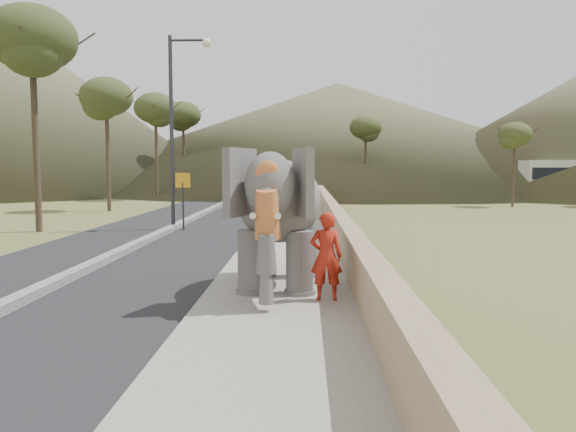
% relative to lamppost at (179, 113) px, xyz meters
% --- Properties ---
extents(ground, '(160.00, 160.00, 0.00)m').
position_rel_lamppost_xyz_m(ground, '(4.69, -14.62, -4.87)').
color(ground, olive).
rests_on(ground, ground).
extents(road, '(7.00, 120.00, 0.03)m').
position_rel_lamppost_xyz_m(road, '(-0.31, -4.62, -4.86)').
color(road, black).
rests_on(road, ground).
extents(median, '(0.35, 120.00, 0.22)m').
position_rel_lamppost_xyz_m(median, '(-0.31, -4.62, -4.76)').
color(median, black).
rests_on(median, ground).
extents(walkway, '(3.00, 120.00, 0.15)m').
position_rel_lamppost_xyz_m(walkway, '(4.69, -4.62, -4.80)').
color(walkway, '#9E9687').
rests_on(walkway, ground).
extents(parapet, '(0.30, 120.00, 1.10)m').
position_rel_lamppost_xyz_m(parapet, '(6.34, -4.62, -4.32)').
color(parapet, tan).
rests_on(parapet, ground).
extents(lamppost, '(1.76, 0.36, 8.00)m').
position_rel_lamppost_xyz_m(lamppost, '(0.00, 0.00, 0.00)').
color(lamppost, '#2C2D31').
rests_on(lamppost, ground).
extents(signboard, '(0.60, 0.08, 2.40)m').
position_rel_lamppost_xyz_m(signboard, '(0.19, -0.33, -3.23)').
color(signboard, '#2D2D33').
rests_on(signboard, ground).
extents(distant_car, '(4.55, 3.31, 1.44)m').
position_rel_lamppost_xyz_m(distant_car, '(20.68, 21.91, -4.15)').
color(distant_car, '#BCBBC3').
rests_on(distant_car, ground).
extents(hill_far, '(80.00, 80.00, 14.00)m').
position_rel_lamppost_xyz_m(hill_far, '(9.69, 55.38, 2.13)').
color(hill_far, brown).
rests_on(hill_far, ground).
extents(elephant_and_man, '(2.35, 4.03, 2.84)m').
position_rel_lamppost_xyz_m(elephant_and_man, '(4.71, -11.34, -3.31)').
color(elephant_and_man, slate).
rests_on(elephant_and_man, ground).
extents(motorcyclist, '(1.19, 1.89, 1.85)m').
position_rel_lamppost_xyz_m(motorcyclist, '(1.97, 6.26, -4.16)').
color(motorcyclist, maroon).
rests_on(motorcyclist, ground).
extents(trees, '(48.32, 43.43, 9.30)m').
position_rel_lamppost_xyz_m(trees, '(3.19, 12.08, -0.77)').
color(trees, '#473828').
rests_on(trees, ground).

